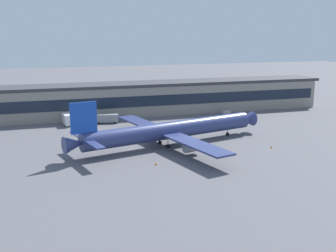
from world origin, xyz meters
TOP-DOWN VIEW (x-y plane):
  - ground_plane at (0.00, 0.00)m, footprint 600.00×600.00m
  - terminal_building at (0.00, 51.09)m, footprint 191.55×15.71m
  - airliner at (11.22, 0.77)m, footprint 64.93×56.39m
  - baggage_tug at (47.96, 38.66)m, footprint 3.81×2.47m
  - catering_truck at (-16.33, 38.40)m, footprint 3.39×7.45m
  - fuel_truck at (-1.94, 37.72)m, footprint 8.79×4.44m
  - traffic_cone_0 at (2.14, -16.49)m, footprint 0.57×0.57m
  - traffic_cone_1 at (23.67, -9.24)m, footprint 0.48×0.48m
  - traffic_cone_2 at (39.12, -11.27)m, footprint 0.54×0.54m

SIDE VIEW (x-z plane):
  - ground_plane at x=0.00m, z-range 0.00..0.00m
  - traffic_cone_1 at x=23.67m, z-range 0.00..0.60m
  - traffic_cone_2 at x=39.12m, z-range 0.00..0.68m
  - traffic_cone_0 at x=2.14m, z-range 0.00..0.72m
  - baggage_tug at x=47.96m, z-range 0.16..2.01m
  - fuel_truck at x=-1.94m, z-range 0.21..3.56m
  - catering_truck at x=-16.33m, z-range 0.22..4.37m
  - airliner at x=11.22m, z-range -3.18..12.40m
  - terminal_building at x=0.00m, z-range 0.02..13.19m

